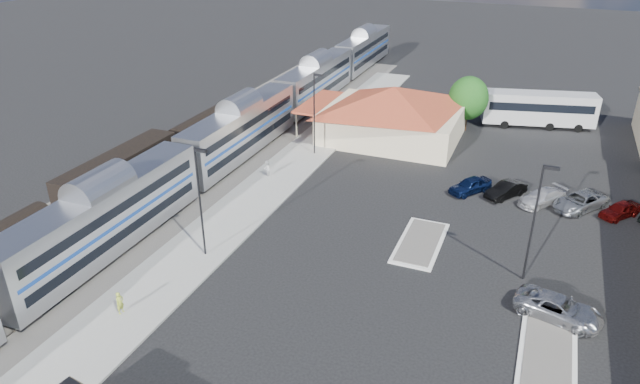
% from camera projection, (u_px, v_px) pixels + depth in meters
% --- Properties ---
extents(ground, '(280.00, 280.00, 0.00)m').
position_uv_depth(ground, '(365.00, 246.00, 45.36)').
color(ground, black).
rests_on(ground, ground).
extents(railbed, '(16.00, 100.00, 0.12)m').
position_uv_depth(railbed, '(196.00, 168.00, 59.04)').
color(railbed, '#4C4944').
rests_on(railbed, ground).
extents(platform, '(5.50, 92.00, 0.18)m').
position_uv_depth(platform, '(265.00, 189.00, 54.34)').
color(platform, gray).
rests_on(platform, ground).
extents(passenger_train, '(3.00, 104.00, 5.55)m').
position_uv_depth(passenger_train, '(241.00, 132.00, 60.59)').
color(passenger_train, silver).
rests_on(passenger_train, ground).
extents(freight_cars, '(2.80, 46.00, 4.00)m').
position_uv_depth(freight_cars, '(120.00, 175.00, 52.83)').
color(freight_cars, black).
rests_on(freight_cars, ground).
extents(station_depot, '(18.35, 12.24, 6.20)m').
position_uv_depth(station_depot, '(393.00, 113.00, 65.46)').
color(station_depot, beige).
rests_on(station_depot, ground).
extents(traffic_island_south, '(3.30, 7.50, 0.21)m').
position_uv_depth(traffic_island_south, '(420.00, 242.00, 45.63)').
color(traffic_island_south, silver).
rests_on(traffic_island_south, ground).
extents(traffic_island_north, '(3.30, 7.50, 0.21)m').
position_uv_depth(traffic_island_north, '(547.00, 356.00, 33.96)').
color(traffic_island_north, silver).
rests_on(traffic_island_north, ground).
extents(lamp_plat_s, '(1.08, 0.25, 9.00)m').
position_uv_depth(lamp_plat_s, '(200.00, 194.00, 41.67)').
color(lamp_plat_s, black).
rests_on(lamp_plat_s, ground).
extents(lamp_plat_n, '(1.08, 0.25, 9.00)m').
position_uv_depth(lamp_plat_n, '(315.00, 108.00, 59.96)').
color(lamp_plat_n, black).
rests_on(lamp_plat_n, ground).
extents(lamp_lot, '(1.08, 0.25, 9.00)m').
position_uv_depth(lamp_lot, '(536.00, 214.00, 38.94)').
color(lamp_lot, black).
rests_on(lamp_lot, ground).
extents(tree_depot, '(4.71, 4.71, 6.63)m').
position_uv_depth(tree_depot, '(468.00, 98.00, 67.51)').
color(tree_depot, '#382314').
rests_on(tree_depot, ground).
extents(suv, '(6.01, 3.90, 1.54)m').
position_uv_depth(suv, '(559.00, 308.00, 36.99)').
color(suv, '#A3A6AB').
rests_on(suv, ground).
extents(coach_bus, '(13.53, 5.83, 4.24)m').
position_uv_depth(coach_bus, '(539.00, 107.00, 69.41)').
color(coach_bus, silver).
rests_on(coach_bus, ground).
extents(person_a, '(0.45, 0.63, 1.60)m').
position_uv_depth(person_a, '(120.00, 303.00, 37.18)').
color(person_a, '#A6B638').
rests_on(person_a, platform).
extents(person_b, '(0.81, 0.93, 1.62)m').
position_uv_depth(person_b, '(267.00, 169.00, 56.54)').
color(person_b, silver).
rests_on(person_b, platform).
extents(parked_car_a, '(4.07, 4.55, 1.49)m').
position_uv_depth(parked_car_a, '(470.00, 185.00, 53.63)').
color(parked_car_a, '#0D1A41').
rests_on(parked_car_a, ground).
extents(parked_car_b, '(3.71, 4.45, 1.43)m').
position_uv_depth(parked_car_b, '(506.00, 190.00, 52.82)').
color(parked_car_b, black).
rests_on(parked_car_b, ground).
extents(parked_car_c, '(4.60, 4.96, 1.40)m').
position_uv_depth(parked_car_c, '(542.00, 197.00, 51.50)').
color(parked_car_c, silver).
rests_on(parked_car_c, ground).
extents(parked_car_d, '(5.32, 5.82, 1.51)m').
position_uv_depth(parked_car_d, '(580.00, 201.00, 50.65)').
color(parked_car_d, gray).
rests_on(parked_car_d, ground).
extents(parked_car_e, '(3.80, 4.09, 1.36)m').
position_uv_depth(parked_car_e, '(620.00, 210.00, 49.36)').
color(parked_car_e, maroon).
rests_on(parked_car_e, ground).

